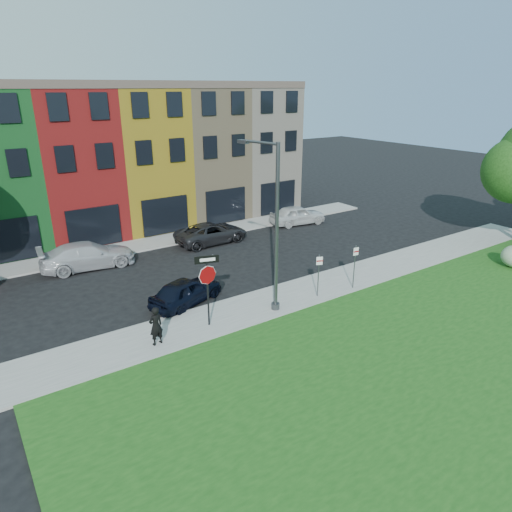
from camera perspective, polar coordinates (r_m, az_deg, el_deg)
ground at (r=20.86m, az=7.30°, el=-8.80°), size 120.00×120.00×0.00m
sidewalk_near at (r=24.02m, az=6.21°, el=-4.47°), size 40.00×3.00×0.12m
sidewalk_far at (r=31.58m, az=-15.22°, el=1.12°), size 40.00×2.40×0.12m
rowhouse_block at (r=36.36m, az=-18.56°, el=11.30°), size 30.00×10.12×10.00m
stop_sign at (r=19.71m, az=-6.09°, el=-2.56°), size 1.01×0.37×3.30m
man at (r=19.25m, az=-12.41°, el=-8.53°), size 0.77×0.64×1.68m
sedan_near at (r=22.76m, az=-8.74°, el=-4.34°), size 4.21×5.04×1.36m
parked_car_silver at (r=28.64m, az=-20.28°, el=0.08°), size 3.03×5.71×1.56m
parked_car_dark at (r=31.42m, az=-5.59°, el=2.89°), size 2.66×5.20×1.40m
parked_car_white at (r=35.71m, az=5.22°, el=5.14°), size 3.22×4.97×1.49m
street_lamp at (r=20.67m, az=2.16°, el=3.37°), size 0.80×2.55×7.82m
parking_sign_a at (r=22.94m, az=7.85°, el=-1.83°), size 0.30×0.17×2.23m
parking_sign_b at (r=24.18m, az=12.25°, el=-0.72°), size 0.32×0.10×2.38m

